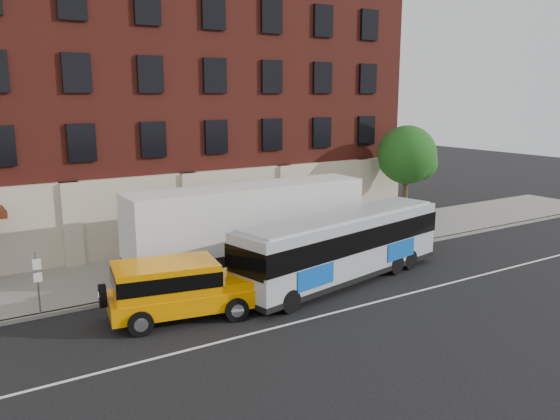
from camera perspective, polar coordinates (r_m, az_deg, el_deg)
ground at (r=20.96m, az=4.12°, el=-11.33°), size 120.00×120.00×0.00m
sidewalk at (r=28.24m, az=-6.81°, el=-5.12°), size 60.00×6.00×0.15m
kerb at (r=25.69m, az=-3.89°, el=-6.77°), size 60.00×0.25×0.15m
lane_line at (r=21.33m, az=3.31°, el=-10.89°), size 60.00×0.12×0.01m
building at (r=34.40m, az=-12.94°, el=10.34°), size 30.00×12.10×15.00m
sign_pole at (r=22.84m, az=-23.34°, el=-6.45°), size 0.30×0.20×2.50m
street_tree at (r=35.59m, az=12.80°, el=5.25°), size 3.60×3.60×6.20m
city_bus at (r=24.94m, az=6.35°, el=-3.49°), size 11.46×4.53×3.07m
yellow_suv at (r=21.24m, az=-10.55°, el=-7.60°), size 5.83×3.23×2.17m
shipping_container at (r=26.97m, az=-3.10°, el=-1.71°), size 11.90×2.61×3.96m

